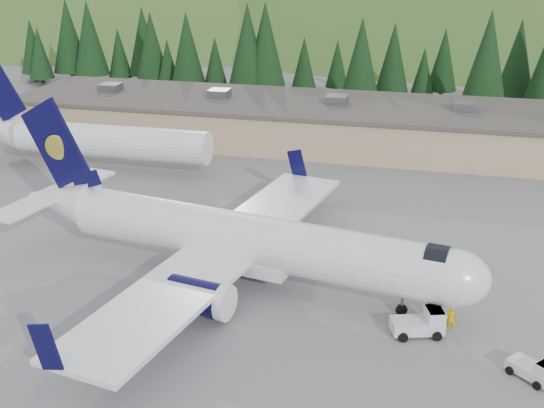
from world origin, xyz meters
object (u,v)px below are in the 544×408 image
Objects in this scene: baggage_tug_b at (535,370)px; ramp_worker at (451,318)px; airliner at (238,240)px; baggage_tug_a at (422,323)px; second_airliner at (88,139)px; terminal_building at (296,121)px.

baggage_tug_b is 6.46m from ramp_worker.
baggage_tug_a is at bearing -7.20° from airliner.
airliner is 14.33m from baggage_tug_a.
second_airliner is 45.55m from baggage_tug_a.
baggage_tug_a reaches higher than baggage_tug_b.
airliner is at bearing -17.26° from ramp_worker.
second_airliner reaches higher than terminal_building.
ramp_worker is (1.77, 0.94, 0.09)m from baggage_tug_a.
terminal_building is 45.34m from ramp_worker.
ramp_worker is (19.18, -41.04, -1.75)m from terminal_building.
baggage_tug_a is (37.33, -25.99, -2.55)m from second_airliner.
terminal_building is at bearing 94.52° from baggage_tug_a.
baggage_tug_b is at bearing -45.60° from baggage_tug_a.
second_airliner is 25.55m from terminal_building.
second_airliner is at bearing -174.48° from baggage_tug_b.
baggage_tug_b is 51.36m from terminal_building.
baggage_tug_a is 7.37m from baggage_tug_b.
second_airliner is 0.39× the size of terminal_building.
terminal_building reaches higher than baggage_tug_a.
baggage_tug_b is at bearing -62.19° from terminal_building.
second_airliner is at bearing 127.15° from baggage_tug_a.
baggage_tug_b is 1.67× the size of ramp_worker.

